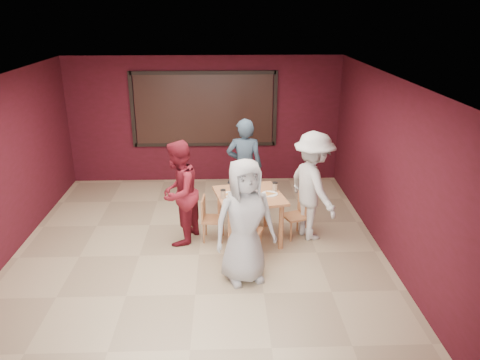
{
  "coord_description": "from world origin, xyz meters",
  "views": [
    {
      "loc": [
        0.43,
        -6.69,
        3.79
      ],
      "look_at": [
        0.68,
        0.49,
        1.1
      ],
      "focal_mm": 35.0,
      "sensor_mm": 36.0,
      "label": 1
    }
  ],
  "objects_px": {
    "diner_front": "(245,222)",
    "dining_table": "(249,201)",
    "chair_right": "(298,213)",
    "diner_back": "(244,167)",
    "chair_back": "(243,194)",
    "chair_left": "(209,216)",
    "diner_right": "(313,186)",
    "chair_front": "(245,231)",
    "diner_left": "(179,193)"
  },
  "relations": [
    {
      "from": "dining_table",
      "to": "diner_right",
      "type": "xyz_separation_m",
      "value": [
        1.07,
        0.09,
        0.21
      ]
    },
    {
      "from": "chair_right",
      "to": "diner_back",
      "type": "bearing_deg",
      "value": 130.84
    },
    {
      "from": "diner_front",
      "to": "diner_right",
      "type": "height_order",
      "value": "diner_right"
    },
    {
      "from": "chair_left",
      "to": "diner_left",
      "type": "relative_size",
      "value": 0.43
    },
    {
      "from": "dining_table",
      "to": "chair_back",
      "type": "bearing_deg",
      "value": 95.24
    },
    {
      "from": "chair_back",
      "to": "diner_right",
      "type": "bearing_deg",
      "value": -31.94
    },
    {
      "from": "chair_front",
      "to": "chair_back",
      "type": "distance_m",
      "value": 1.49
    },
    {
      "from": "dining_table",
      "to": "diner_back",
      "type": "height_order",
      "value": "diner_back"
    },
    {
      "from": "chair_right",
      "to": "diner_left",
      "type": "bearing_deg",
      "value": -176.5
    },
    {
      "from": "diner_front",
      "to": "dining_table",
      "type": "bearing_deg",
      "value": 65.97
    },
    {
      "from": "chair_right",
      "to": "diner_right",
      "type": "distance_m",
      "value": 0.55
    },
    {
      "from": "dining_table",
      "to": "diner_left",
      "type": "height_order",
      "value": "diner_left"
    },
    {
      "from": "chair_right",
      "to": "diner_back",
      "type": "xyz_separation_m",
      "value": [
        -0.88,
        1.02,
        0.5
      ]
    },
    {
      "from": "chair_left",
      "to": "diner_front",
      "type": "height_order",
      "value": "diner_front"
    },
    {
      "from": "chair_back",
      "to": "chair_right",
      "type": "bearing_deg",
      "value": -36.28
    },
    {
      "from": "chair_back",
      "to": "diner_back",
      "type": "relative_size",
      "value": 0.49
    },
    {
      "from": "chair_front",
      "to": "diner_back",
      "type": "distance_m",
      "value": 1.88
    },
    {
      "from": "dining_table",
      "to": "chair_back",
      "type": "relative_size",
      "value": 1.37
    },
    {
      "from": "dining_table",
      "to": "diner_right",
      "type": "distance_m",
      "value": 1.1
    },
    {
      "from": "chair_front",
      "to": "diner_right",
      "type": "height_order",
      "value": "diner_right"
    },
    {
      "from": "dining_table",
      "to": "diner_front",
      "type": "distance_m",
      "value": 1.23
    },
    {
      "from": "diner_right",
      "to": "diner_left",
      "type": "bearing_deg",
      "value": 71.07
    },
    {
      "from": "chair_back",
      "to": "diner_back",
      "type": "height_order",
      "value": "diner_back"
    },
    {
      "from": "chair_front",
      "to": "chair_back",
      "type": "bearing_deg",
      "value": 89.12
    },
    {
      "from": "chair_right",
      "to": "diner_front",
      "type": "distance_m",
      "value": 1.73
    },
    {
      "from": "dining_table",
      "to": "chair_right",
      "type": "height_order",
      "value": "dining_table"
    },
    {
      "from": "dining_table",
      "to": "diner_back",
      "type": "xyz_separation_m",
      "value": [
        -0.03,
        1.15,
        0.2
      ]
    },
    {
      "from": "chair_back",
      "to": "diner_right",
      "type": "height_order",
      "value": "diner_right"
    },
    {
      "from": "diner_left",
      "to": "chair_front",
      "type": "bearing_deg",
      "value": 77.01
    },
    {
      "from": "dining_table",
      "to": "chair_right",
      "type": "xyz_separation_m",
      "value": [
        0.85,
        0.12,
        -0.3
      ]
    },
    {
      "from": "chair_front",
      "to": "diner_front",
      "type": "distance_m",
      "value": 0.67
    },
    {
      "from": "chair_back",
      "to": "diner_front",
      "type": "relative_size",
      "value": 0.5
    },
    {
      "from": "diner_front",
      "to": "diner_left",
      "type": "height_order",
      "value": "diner_front"
    },
    {
      "from": "chair_right",
      "to": "diner_front",
      "type": "height_order",
      "value": "diner_front"
    },
    {
      "from": "chair_right",
      "to": "diner_front",
      "type": "bearing_deg",
      "value": -126.5
    },
    {
      "from": "chair_back",
      "to": "diner_front",
      "type": "bearing_deg",
      "value": -91.72
    },
    {
      "from": "diner_back",
      "to": "dining_table",
      "type": "bearing_deg",
      "value": 96.19
    },
    {
      "from": "dining_table",
      "to": "diner_left",
      "type": "relative_size",
      "value": 0.71
    },
    {
      "from": "dining_table",
      "to": "chair_left",
      "type": "distance_m",
      "value": 0.74
    },
    {
      "from": "chair_back",
      "to": "diner_left",
      "type": "relative_size",
      "value": 0.52
    },
    {
      "from": "chair_left",
      "to": "chair_right",
      "type": "xyz_separation_m",
      "value": [
        1.53,
        0.08,
        0.0
      ]
    },
    {
      "from": "dining_table",
      "to": "diner_right",
      "type": "bearing_deg",
      "value": 4.64
    },
    {
      "from": "chair_front",
      "to": "chair_right",
      "type": "height_order",
      "value": "chair_front"
    },
    {
      "from": "diner_left",
      "to": "diner_right",
      "type": "relative_size",
      "value": 0.94
    },
    {
      "from": "dining_table",
      "to": "chair_left",
      "type": "bearing_deg",
      "value": 176.43
    },
    {
      "from": "chair_right",
      "to": "diner_back",
      "type": "distance_m",
      "value": 1.44
    },
    {
      "from": "chair_right",
      "to": "diner_left",
      "type": "xyz_separation_m",
      "value": [
        -2.02,
        -0.12,
        0.45
      ]
    },
    {
      "from": "diner_back",
      "to": "diner_right",
      "type": "bearing_deg",
      "value": 140.81
    },
    {
      "from": "diner_left",
      "to": "diner_right",
      "type": "distance_m",
      "value": 2.25
    },
    {
      "from": "chair_right",
      "to": "diner_back",
      "type": "height_order",
      "value": "diner_back"
    }
  ]
}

